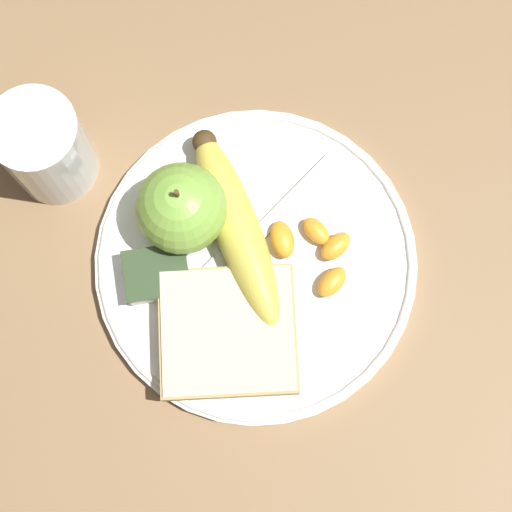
{
  "coord_description": "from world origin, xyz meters",
  "views": [
    {
      "loc": [
        -0.02,
        -0.14,
        0.68
      ],
      "look_at": [
        0.0,
        0.0,
        0.03
      ],
      "focal_mm": 60.0,
      "sensor_mm": 36.0,
      "label": 1
    }
  ],
  "objects_px": {
    "juice_glass": "(46,149)",
    "bread_slice": "(228,332)",
    "plate": "(256,262)",
    "banana": "(236,227)",
    "fork": "(251,242)",
    "jam_packet": "(157,272)",
    "apple": "(181,209)"
  },
  "relations": [
    {
      "from": "juice_glass",
      "to": "bread_slice",
      "type": "bearing_deg",
      "value": -54.22
    },
    {
      "from": "banana",
      "to": "fork",
      "type": "relative_size",
      "value": 1.21
    },
    {
      "from": "juice_glass",
      "to": "banana",
      "type": "relative_size",
      "value": 0.52
    },
    {
      "from": "banana",
      "to": "jam_packet",
      "type": "xyz_separation_m",
      "value": [
        -0.07,
        -0.02,
        -0.01
      ]
    },
    {
      "from": "juice_glass",
      "to": "bread_slice",
      "type": "xyz_separation_m",
      "value": [
        0.12,
        -0.16,
        -0.02
      ]
    },
    {
      "from": "apple",
      "to": "jam_packet",
      "type": "relative_size",
      "value": 1.59
    },
    {
      "from": "juice_glass",
      "to": "plate",
      "type": "bearing_deg",
      "value": -36.45
    },
    {
      "from": "bread_slice",
      "to": "fork",
      "type": "xyz_separation_m",
      "value": [
        0.03,
        0.07,
        -0.01
      ]
    },
    {
      "from": "plate",
      "to": "fork",
      "type": "distance_m",
      "value": 0.02
    },
    {
      "from": "jam_packet",
      "to": "bread_slice",
      "type": "bearing_deg",
      "value": -49.53
    },
    {
      "from": "plate",
      "to": "banana",
      "type": "xyz_separation_m",
      "value": [
        -0.01,
        0.03,
        0.02
      ]
    },
    {
      "from": "juice_glass",
      "to": "bread_slice",
      "type": "distance_m",
      "value": 0.2
    },
    {
      "from": "jam_packet",
      "to": "plate",
      "type": "bearing_deg",
      "value": -1.34
    },
    {
      "from": "jam_packet",
      "to": "banana",
      "type": "bearing_deg",
      "value": 19.96
    },
    {
      "from": "apple",
      "to": "jam_packet",
      "type": "xyz_separation_m",
      "value": [
        -0.03,
        -0.04,
        -0.02
      ]
    },
    {
      "from": "apple",
      "to": "bread_slice",
      "type": "bearing_deg",
      "value": -78.35
    },
    {
      "from": "bread_slice",
      "to": "jam_packet",
      "type": "height_order",
      "value": "same"
    },
    {
      "from": "plate",
      "to": "fork",
      "type": "relative_size",
      "value": 1.82
    },
    {
      "from": "banana",
      "to": "bread_slice",
      "type": "distance_m",
      "value": 0.08
    },
    {
      "from": "plate",
      "to": "apple",
      "type": "bearing_deg",
      "value": 139.94
    },
    {
      "from": "fork",
      "to": "jam_packet",
      "type": "distance_m",
      "value": 0.08
    },
    {
      "from": "juice_glass",
      "to": "banana",
      "type": "distance_m",
      "value": 0.16
    },
    {
      "from": "banana",
      "to": "bread_slice",
      "type": "xyz_separation_m",
      "value": [
        -0.02,
        -0.08,
        -0.01
      ]
    },
    {
      "from": "apple",
      "to": "fork",
      "type": "height_order",
      "value": "apple"
    },
    {
      "from": "banana",
      "to": "bread_slice",
      "type": "relative_size",
      "value": 1.48
    },
    {
      "from": "juice_glass",
      "to": "fork",
      "type": "distance_m",
      "value": 0.18
    },
    {
      "from": "banana",
      "to": "juice_glass",
      "type": "bearing_deg",
      "value": 148.67
    },
    {
      "from": "bread_slice",
      "to": "jam_packet",
      "type": "xyz_separation_m",
      "value": [
        -0.05,
        0.06,
        -0.0
      ]
    },
    {
      "from": "juice_glass",
      "to": "fork",
      "type": "bearing_deg",
      "value": -32.57
    },
    {
      "from": "bread_slice",
      "to": "fork",
      "type": "distance_m",
      "value": 0.08
    },
    {
      "from": "fork",
      "to": "bread_slice",
      "type": "bearing_deg",
      "value": 30.22
    },
    {
      "from": "juice_glass",
      "to": "banana",
      "type": "height_order",
      "value": "juice_glass"
    }
  ]
}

